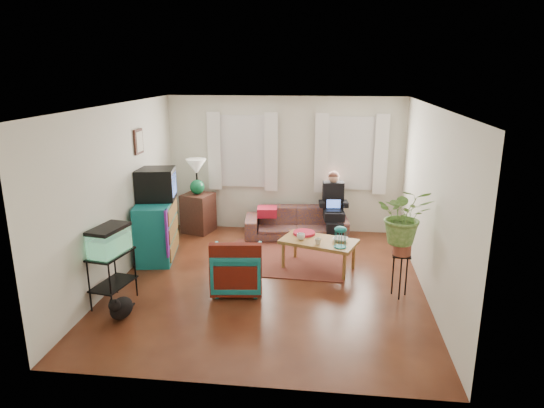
# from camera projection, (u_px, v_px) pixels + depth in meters

# --- Properties ---
(floor) EXTENTS (4.50, 5.00, 0.01)m
(floor) POSITION_uv_depth(u_px,v_px,m) (269.00, 281.00, 7.28)
(floor) COLOR #4F2B14
(floor) RESTS_ON ground
(ceiling) EXTENTS (4.50, 5.00, 0.01)m
(ceiling) POSITION_uv_depth(u_px,v_px,m) (269.00, 106.00, 6.58)
(ceiling) COLOR white
(ceiling) RESTS_ON wall_back
(wall_back) EXTENTS (4.50, 0.01, 2.60)m
(wall_back) POSITION_uv_depth(u_px,v_px,m) (285.00, 165.00, 9.32)
(wall_back) COLOR silver
(wall_back) RESTS_ON floor
(wall_front) EXTENTS (4.50, 0.01, 2.60)m
(wall_front) POSITION_uv_depth(u_px,v_px,m) (236.00, 266.00, 4.54)
(wall_front) COLOR silver
(wall_front) RESTS_ON floor
(wall_left) EXTENTS (0.01, 5.00, 2.60)m
(wall_left) POSITION_uv_depth(u_px,v_px,m) (118.00, 194.00, 7.18)
(wall_left) COLOR silver
(wall_left) RESTS_ON floor
(wall_right) EXTENTS (0.01, 5.00, 2.60)m
(wall_right) POSITION_uv_depth(u_px,v_px,m) (430.00, 203.00, 6.68)
(wall_right) COLOR silver
(wall_right) RESTS_ON floor
(window_left) EXTENTS (1.08, 0.04, 1.38)m
(window_left) POSITION_uv_depth(u_px,v_px,m) (243.00, 151.00, 9.32)
(window_left) COLOR white
(window_left) RESTS_ON wall_back
(window_right) EXTENTS (1.08, 0.04, 1.38)m
(window_right) POSITION_uv_depth(u_px,v_px,m) (351.00, 153.00, 9.10)
(window_right) COLOR white
(window_right) RESTS_ON wall_back
(curtains_left) EXTENTS (1.36, 0.06, 1.50)m
(curtains_left) POSITION_uv_depth(u_px,v_px,m) (243.00, 152.00, 9.25)
(curtains_left) COLOR white
(curtains_left) RESTS_ON wall_back
(curtains_right) EXTENTS (1.36, 0.06, 1.50)m
(curtains_right) POSITION_uv_depth(u_px,v_px,m) (351.00, 154.00, 9.02)
(curtains_right) COLOR white
(curtains_right) RESTS_ON wall_back
(picture_frame) EXTENTS (0.04, 0.32, 0.40)m
(picture_frame) POSITION_uv_depth(u_px,v_px,m) (139.00, 142.00, 7.82)
(picture_frame) COLOR #3D2616
(picture_frame) RESTS_ON wall_left
(area_rug) EXTENTS (2.08, 1.71, 0.01)m
(area_rug) POSITION_uv_depth(u_px,v_px,m) (284.00, 259.00, 8.14)
(area_rug) COLOR brown
(area_rug) RESTS_ON floor
(sofa) EXTENTS (1.98, 0.95, 0.75)m
(sofa) POSITION_uv_depth(u_px,v_px,m) (296.00, 218.00, 9.11)
(sofa) COLOR brown
(sofa) RESTS_ON floor
(seated_person) EXTENTS (0.54, 0.63, 1.14)m
(seated_person) POSITION_uv_depth(u_px,v_px,m) (333.00, 208.00, 9.05)
(seated_person) COLOR black
(seated_person) RESTS_ON sofa
(side_table) EXTENTS (0.64, 0.64, 0.76)m
(side_table) POSITION_uv_depth(u_px,v_px,m) (198.00, 213.00, 9.42)
(side_table) COLOR #3C2516
(side_table) RESTS_ON floor
(table_lamp) EXTENTS (0.48, 0.48, 0.69)m
(table_lamp) POSITION_uv_depth(u_px,v_px,m) (197.00, 178.00, 9.23)
(table_lamp) COLOR white
(table_lamp) RESTS_ON side_table
(dresser) EXTENTS (0.73, 1.17, 0.98)m
(dresser) POSITION_uv_depth(u_px,v_px,m) (156.00, 230.00, 8.09)
(dresser) COLOR #125E6E
(dresser) RESTS_ON floor
(crt_tv) EXTENTS (0.69, 0.64, 0.52)m
(crt_tv) POSITION_uv_depth(u_px,v_px,m) (156.00, 184.00, 8.00)
(crt_tv) COLOR black
(crt_tv) RESTS_ON dresser
(aquarium_stand) EXTENTS (0.48, 0.70, 0.73)m
(aquarium_stand) POSITION_uv_depth(u_px,v_px,m) (113.00, 279.00, 6.51)
(aquarium_stand) COLOR black
(aquarium_stand) RESTS_ON floor
(aquarium) EXTENTS (0.43, 0.64, 0.38)m
(aquarium) POSITION_uv_depth(u_px,v_px,m) (109.00, 240.00, 6.36)
(aquarium) COLOR #7FD899
(aquarium) RESTS_ON aquarium_stand
(black_cat) EXTENTS (0.29, 0.42, 0.34)m
(black_cat) POSITION_uv_depth(u_px,v_px,m) (121.00, 306.00, 6.17)
(black_cat) COLOR black
(black_cat) RESTS_ON floor
(armchair) EXTENTS (0.76, 0.72, 0.71)m
(armchair) POSITION_uv_depth(u_px,v_px,m) (237.00, 267.00, 6.92)
(armchair) COLOR #11636B
(armchair) RESTS_ON floor
(serape_throw) EXTENTS (0.73, 0.25, 0.59)m
(serape_throw) POSITION_uv_depth(u_px,v_px,m) (236.00, 265.00, 6.62)
(serape_throw) COLOR #9E0A0A
(serape_throw) RESTS_ON armchair
(coffee_table) EXTENTS (1.30, 0.98, 0.48)m
(coffee_table) POSITION_uv_depth(u_px,v_px,m) (318.00, 254.00, 7.70)
(coffee_table) COLOR brown
(coffee_table) RESTS_ON floor
(cup_a) EXTENTS (0.17, 0.17, 0.10)m
(cup_a) POSITION_uv_depth(u_px,v_px,m) (301.00, 237.00, 7.64)
(cup_a) COLOR white
(cup_a) RESTS_ON coffee_table
(cup_b) EXTENTS (0.13, 0.13, 0.10)m
(cup_b) POSITION_uv_depth(u_px,v_px,m) (318.00, 241.00, 7.44)
(cup_b) COLOR beige
(cup_b) RESTS_ON coffee_table
(bowl) EXTENTS (0.29, 0.29, 0.06)m
(bowl) POSITION_uv_depth(u_px,v_px,m) (340.00, 239.00, 7.59)
(bowl) COLOR white
(bowl) RESTS_ON coffee_table
(snack_tray) EXTENTS (0.46, 0.46, 0.04)m
(snack_tray) POSITION_uv_depth(u_px,v_px,m) (304.00, 233.00, 7.90)
(snack_tray) COLOR #B21414
(snack_tray) RESTS_ON coffee_table
(birdcage) EXTENTS (0.24, 0.24, 0.34)m
(birdcage) POSITION_uv_depth(u_px,v_px,m) (340.00, 237.00, 7.28)
(birdcage) COLOR #115B6B
(birdcage) RESTS_ON coffee_table
(plant_stand) EXTENTS (0.29, 0.29, 0.63)m
(plant_stand) POSITION_uv_depth(u_px,v_px,m) (400.00, 275.00, 6.73)
(plant_stand) COLOR black
(plant_stand) RESTS_ON floor
(potted_plant) EXTENTS (0.77, 0.68, 0.80)m
(potted_plant) POSITION_uv_depth(u_px,v_px,m) (404.00, 224.00, 6.53)
(potted_plant) COLOR #599947
(potted_plant) RESTS_ON plant_stand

